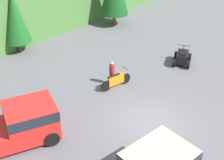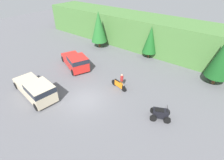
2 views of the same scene
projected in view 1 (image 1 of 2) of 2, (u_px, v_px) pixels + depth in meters
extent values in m
plane|color=#5B5B60|center=(150.00, 123.00, 16.84)|extent=(80.00, 80.00, 0.00)
cylinder|color=brown|center=(20.00, 46.00, 24.21)|extent=(0.28, 0.28, 0.83)
cone|color=#19561E|center=(15.00, 18.00, 23.02)|extent=(2.03, 2.03, 3.78)
cylinder|color=brown|center=(114.00, 19.00, 29.05)|extent=(0.35, 0.35, 1.06)
cube|color=red|center=(31.00, 120.00, 15.34)|extent=(3.02, 2.89, 1.71)
cube|color=#1E232D|center=(30.00, 111.00, 15.05)|extent=(3.05, 2.91, 0.55)
cylinder|color=black|center=(42.00, 116.00, 16.70)|extent=(0.83, 0.56, 0.78)
cylinder|color=black|center=(52.00, 139.00, 15.17)|extent=(0.83, 0.56, 0.78)
cube|color=#1E232D|center=(159.00, 158.00, 12.37)|extent=(2.94, 2.47, 0.55)
cylinder|color=black|center=(153.00, 157.00, 14.12)|extent=(0.81, 0.37, 0.78)
cylinder|color=black|center=(126.00, 79.00, 20.14)|extent=(0.71, 0.23, 0.70)
cylinder|color=black|center=(106.00, 86.00, 19.35)|extent=(0.71, 0.23, 0.70)
cube|color=orange|center=(116.00, 80.00, 19.65)|extent=(1.18, 0.38, 0.66)
cylinder|color=#B7B7BC|center=(125.00, 74.00, 19.91)|extent=(0.29, 0.10, 0.74)
cylinder|color=black|center=(125.00, 68.00, 19.72)|extent=(0.15, 0.60, 0.04)
cube|color=black|center=(114.00, 76.00, 19.36)|extent=(0.87, 0.30, 0.06)
cylinder|color=black|center=(176.00, 55.00, 23.09)|extent=(0.64, 0.46, 0.60)
cylinder|color=black|center=(190.00, 57.00, 22.84)|extent=(0.64, 0.46, 0.60)
cylinder|color=black|center=(174.00, 63.00, 22.12)|extent=(0.64, 0.46, 0.60)
cylinder|color=black|center=(188.00, 64.00, 21.88)|extent=(0.64, 0.46, 0.60)
cube|color=black|center=(182.00, 57.00, 22.35)|extent=(1.51, 1.25, 0.65)
cylinder|color=black|center=(184.00, 48.00, 22.49)|extent=(0.07, 0.07, 0.35)
cylinder|color=black|center=(184.00, 45.00, 22.40)|extent=(0.43, 0.85, 0.04)
cube|color=black|center=(183.00, 53.00, 22.05)|extent=(0.87, 0.72, 0.08)
cylinder|color=brown|center=(111.00, 78.00, 20.09)|extent=(0.18, 0.18, 0.81)
cylinder|color=brown|center=(113.00, 79.00, 19.97)|extent=(0.18, 0.18, 0.81)
cylinder|color=maroon|center=(112.00, 69.00, 19.66)|extent=(0.36, 0.36, 0.61)
sphere|color=tan|center=(112.00, 63.00, 19.45)|extent=(0.24, 0.24, 0.22)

